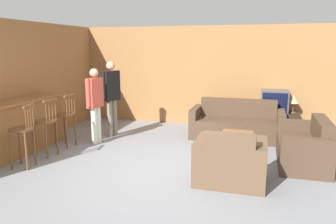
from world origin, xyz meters
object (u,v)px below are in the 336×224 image
table_lamp (293,100)px  book_on_table (232,136)px  armchair_near (230,163)px  person_by_counter (95,101)px  couch_far (237,125)px  coffee_table (237,139)px  person_by_window (111,94)px  bar_chair_near (22,134)px  tv_unit (273,122)px  loveseat_right (305,148)px  bar_chair_mid (46,125)px  bar_chair_far (65,118)px  tv (274,101)px

table_lamp → book_on_table: bearing=-118.8°
armchair_near → person_by_counter: (-3.00, 1.35, 0.60)m
person_by_counter → couch_far: bearing=23.2°
couch_far → table_lamp: size_ratio=4.73×
coffee_table → armchair_near: bearing=-89.7°
person_by_window → table_lamp: bearing=19.2°
bar_chair_near → tv_unit: size_ratio=0.95×
loveseat_right → tv_unit: size_ratio=1.27×
bar_chair_near → bar_chair_mid: bearing=90.0°
table_lamp → bar_chair_near: bearing=-141.3°
person_by_window → book_on_table: bearing=-15.9°
bar_chair_near → book_on_table: bar_chair_near is taller
book_on_table → person_by_counter: (-2.92, 0.17, 0.50)m
bar_chair_far → armchair_near: size_ratio=1.05×
bar_chair_far → loveseat_right: bar_chair_far is taller
coffee_table → bar_chair_far: bearing=-174.5°
bar_chair_near → person_by_counter: (0.50, 1.67, 0.32)m
couch_far → person_by_window: bearing=-167.8°
armchair_near → couch_far: bearing=92.2°
coffee_table → book_on_table: (-0.07, -0.13, 0.07)m
coffee_table → book_on_table: 0.17m
book_on_table → person_by_counter: 2.97m
book_on_table → person_by_window: size_ratio=0.12×
loveseat_right → bar_chair_far: bearing=-177.5°
bar_chair_mid → tv: bearing=36.2°
armchair_near → tv_unit: bearing=78.1°
person_by_window → armchair_near: bearing=-34.3°
tv → person_by_counter: size_ratio=0.39×
bar_chair_mid → tv_unit: bearing=36.2°
loveseat_right → tv: size_ratio=2.34×
tv → armchair_near: bearing=-101.9°
tv → person_by_counter: (-3.71, -2.05, 0.15)m
person_by_window → bar_chair_near: bearing=-104.1°
coffee_table → person_by_window: person_by_window is taller
bar_chair_far → armchair_near: 3.64m
bar_chair_near → bar_chair_mid: (0.00, 0.64, 0.00)m
couch_far → coffee_table: bearing=-85.8°
bar_chair_far → bar_chair_near: bearing=-90.0°
tv_unit → person_by_window: person_by_window is taller
bar_chair_near → tv: bar_chair_near is taller
bar_chair_far → tv: bar_chair_far is taller
tv_unit → loveseat_right: bearing=-77.9°
person_by_window → person_by_counter: 0.65m
loveseat_right → book_on_table: (-1.27, -0.00, 0.11)m
coffee_table → table_lamp: size_ratio=2.25×
bar_chair_near → tv: (4.22, 3.72, 0.17)m
bar_chair_mid → person_by_counter: size_ratio=0.69×
person_by_counter → loveseat_right: bearing=-2.3°
tv_unit → table_lamp: size_ratio=2.70×
bar_chair_mid → tv_unit: 5.23m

